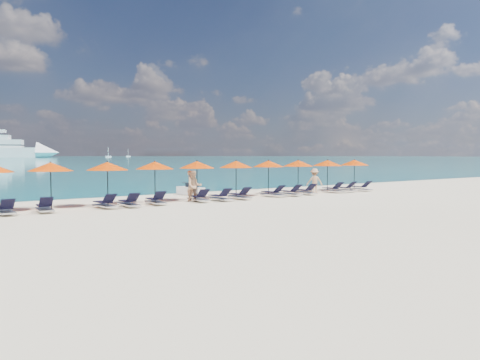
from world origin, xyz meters
TOP-DOWN VIEW (x-y plane):
  - ground at (0.00, 0.00)m, footprint 1400.00×1400.00m
  - sailboat_near at (181.39, 520.23)m, footprint 6.72×2.24m
  - sailboat_far at (225.07, 566.58)m, footprint 5.80×1.93m
  - jetski at (-0.04, 8.39)m, footprint 0.96×2.21m
  - beachgoer_a at (-1.80, 5.26)m, footprint 0.74×0.71m
  - beachgoer_b at (-2.09, 4.41)m, footprint 0.94×0.72m
  - beachgoer_c at (7.00, 4.27)m, footprint 1.20×0.99m
  - umbrella_1 at (-9.36, 5.44)m, footprint 2.10×2.10m
  - umbrella_2 at (-6.69, 5.16)m, footprint 2.10×2.10m
  - umbrella_3 at (-3.98, 5.38)m, footprint 2.10×2.10m
  - umbrella_4 at (-1.31, 5.42)m, footprint 2.10×2.10m
  - umbrella_5 at (1.29, 5.19)m, footprint 2.10×2.10m
  - umbrella_6 at (4.02, 5.44)m, footprint 2.10×2.10m
  - umbrella_7 at (6.60, 5.43)m, footprint 2.10×2.10m
  - umbrella_8 at (9.28, 5.29)m, footprint 2.10×2.10m
  - umbrella_9 at (12.11, 5.28)m, footprint 2.10×2.10m
  - lounger_1 at (-11.55, 4.19)m, footprint 0.63×1.70m
  - lounger_2 at (-9.96, 4.17)m, footprint 0.78×1.75m
  - lounger_3 at (-7.22, 4.12)m, footprint 0.74×1.74m
  - lounger_4 at (-6.06, 3.96)m, footprint 0.67×1.72m
  - lounger_5 at (-4.51, 4.20)m, footprint 0.75×1.74m
  - lounger_6 at (-1.95, 4.14)m, footprint 0.78×1.75m
  - lounger_7 at (-0.71, 3.92)m, footprint 0.67×1.72m
  - lounger_8 at (0.76, 4.04)m, footprint 0.66×1.71m
  - lounger_9 at (3.39, 4.19)m, footprint 0.79×1.75m
  - lounger_10 at (4.62, 4.01)m, footprint 0.71×1.73m
  - lounger_11 at (6.11, 4.15)m, footprint 0.72×1.73m
  - lounger_12 at (8.75, 4.26)m, footprint 0.74×1.74m
  - lounger_13 at (9.96, 4.23)m, footprint 0.78×1.75m
  - lounger_14 at (11.50, 4.11)m, footprint 0.70×1.73m

SIDE VIEW (x-z plane):
  - ground at x=0.00m, z-range 0.00..0.00m
  - lounger_1 at x=-11.55m, z-range -0.09..0.56m
  - lounger_2 at x=-9.96m, z-range -0.09..0.56m
  - lounger_3 at x=-7.22m, z-range -0.09..0.56m
  - lounger_4 at x=-6.06m, z-range -0.09..0.56m
  - lounger_5 at x=-4.51m, z-range -0.09..0.56m
  - lounger_6 at x=-1.95m, z-range -0.09..0.56m
  - lounger_7 at x=-0.71m, z-range -0.09..0.56m
  - lounger_8 at x=0.76m, z-range -0.09..0.56m
  - lounger_9 at x=3.39m, z-range -0.09..0.56m
  - lounger_10 at x=4.62m, z-range -0.09..0.56m
  - lounger_11 at x=6.11m, z-range -0.09..0.56m
  - lounger_12 at x=8.75m, z-range -0.09..0.56m
  - lounger_13 at x=9.96m, z-range -0.09..0.56m
  - lounger_14 at x=11.50m, z-range -0.09..0.56m
  - jetski at x=-0.04m, z-range -0.07..0.70m
  - beachgoer_c at x=7.00m, z-range 0.00..1.69m
  - beachgoer_a at x=-1.80m, z-range 0.00..1.70m
  - beachgoer_b at x=-2.09m, z-range 0.00..1.72m
  - sailboat_far at x=225.07m, z-range -4.22..6.41m
  - sailboat_near at x=181.39m, z-range -4.90..7.42m
  - umbrella_1 at x=-9.36m, z-range 0.88..3.16m
  - umbrella_2 at x=-6.69m, z-range 0.88..3.16m
  - umbrella_3 at x=-3.98m, z-range 0.88..3.16m
  - umbrella_4 at x=-1.31m, z-range 0.88..3.16m
  - umbrella_5 at x=1.29m, z-range 0.88..3.16m
  - umbrella_6 at x=4.02m, z-range 0.88..3.16m
  - umbrella_7 at x=6.60m, z-range 0.88..3.16m
  - umbrella_8 at x=9.28m, z-range 0.88..3.16m
  - umbrella_9 at x=12.11m, z-range 0.88..3.16m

